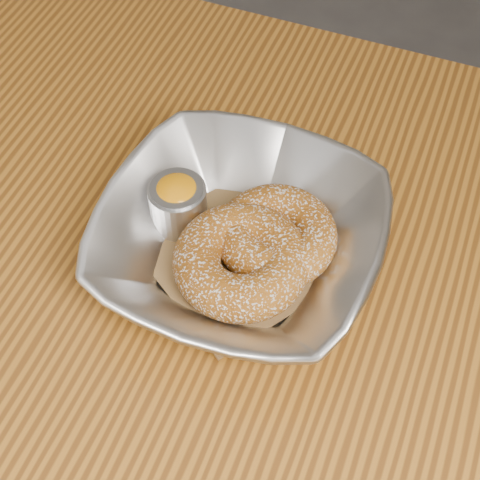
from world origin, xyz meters
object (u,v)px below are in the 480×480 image
(serving_bowl, at_px, (240,241))
(ramekin, at_px, (178,202))
(table, at_px, (100,340))
(donut_front, at_px, (241,261))
(donut_back, at_px, (276,235))

(serving_bowl, height_order, ramekin, same)
(table, distance_m, donut_front, 0.19)
(serving_bowl, relative_size, donut_back, 2.30)
(table, relative_size, donut_front, 10.59)
(donut_front, relative_size, ramekin, 2.24)
(table, xyz_separation_m, donut_front, (0.13, 0.05, 0.13))
(table, xyz_separation_m, donut_back, (0.14, 0.09, 0.13))
(table, bearing_deg, donut_front, 22.80)
(donut_back, bearing_deg, serving_bowl, -147.45)
(serving_bowl, height_order, donut_back, serving_bowl)
(ramekin, bearing_deg, donut_back, 0.79)
(table, height_order, serving_bowl, serving_bowl)
(donut_back, height_order, donut_front, donut_front)
(ramekin, bearing_deg, table, -120.92)
(table, relative_size, donut_back, 11.59)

